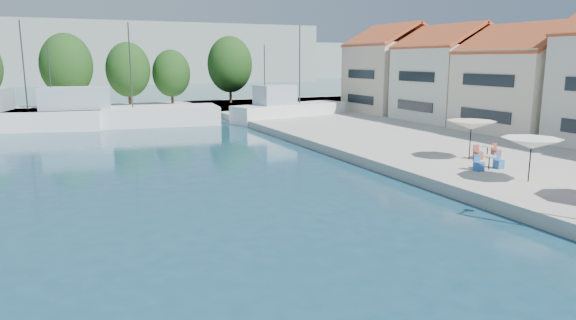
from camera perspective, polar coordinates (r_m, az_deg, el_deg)
name	(u,v)px	position (r m, az deg, el deg)	size (l,w,h in m)	color
quay_right	(537,142)	(42.54, 25.92, 1.81)	(32.00, 92.00, 0.60)	#AAA69A
quay_far	(82,113)	(64.21, -21.96, 4.89)	(90.00, 16.00, 0.60)	#AAA69A
hill_east	(213,61)	(183.93, -8.38, 10.87)	(140.00, 40.00, 12.00)	gray
building_04	(529,77)	(45.59, 25.16, 8.40)	(9.00, 8.80, 9.20)	#F4DFC3
building_05	(450,71)	(51.93, 17.61, 9.39)	(8.40, 8.80, 9.70)	silver
building_06	(394,67)	(58.97, 11.74, 10.05)	(9.00, 8.80, 10.20)	beige
trawler_02	(4,119)	(53.45, -28.99, 4.05)	(17.09, 8.61, 10.20)	white
trawler_03	(105,115)	(52.46, -19.64, 4.68)	(20.88, 7.59, 10.20)	silver
trawler_04	(287,111)	(53.79, -0.07, 5.47)	(13.22, 6.13, 10.20)	silver
tree_05	(66,65)	(66.53, -23.40, 9.64)	(5.96, 5.96, 8.82)	#3F2B19
tree_06	(128,70)	(66.45, -17.34, 9.56)	(5.31, 5.31, 7.85)	#3F2B19
tree_07	(171,73)	(67.32, -12.84, 9.37)	(4.73, 4.73, 7.00)	#3F2B19
tree_08	(230,64)	(70.29, -6.48, 10.51)	(5.98, 5.98, 8.85)	#3F2B19
umbrella_white	(532,143)	(26.75, 25.44, 1.67)	(2.78, 2.78, 2.11)	black
umbrella_cream	(471,125)	(31.57, 19.69, 3.67)	(2.80, 2.80, 2.26)	black
cafe_table_02	(489,164)	(29.16, 21.42, -0.45)	(1.82, 0.70, 0.76)	black
cafe_table_03	(487,154)	(32.44, 21.26, 0.66)	(1.82, 0.70, 0.76)	black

